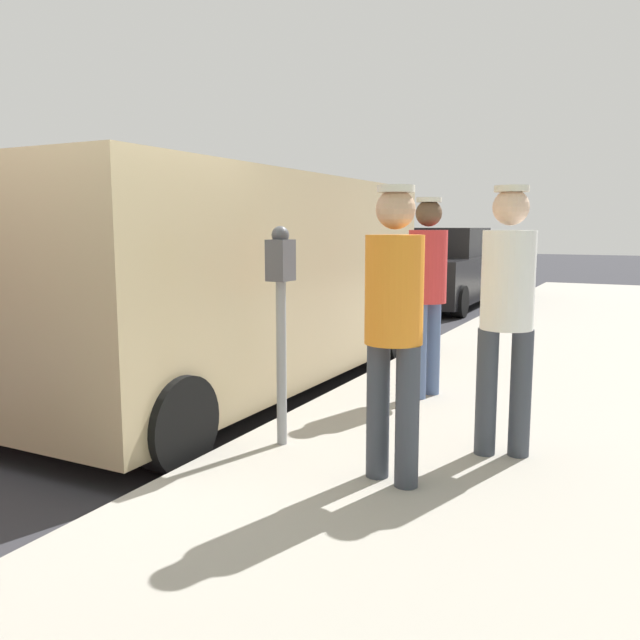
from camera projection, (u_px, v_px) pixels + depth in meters
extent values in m
plane|color=#2D2D33|center=(53.00, 470.00, 4.51)|extent=(80.00, 80.00, 0.00)
cube|color=#9E998E|center=(605.00, 585.00, 2.92)|extent=(5.00, 32.00, 0.15)
cylinder|color=gray|center=(281.00, 364.00, 4.52)|extent=(0.07, 0.07, 1.15)
cube|color=#4C4C51|center=(281.00, 260.00, 4.42)|extent=(0.14, 0.18, 0.28)
sphere|color=#47474C|center=(280.00, 235.00, 4.40)|extent=(0.12, 0.12, 0.12)
cylinder|color=#383D47|center=(521.00, 393.00, 4.31)|extent=(0.14, 0.14, 0.85)
cylinder|color=#383D47|center=(486.00, 392.00, 4.34)|extent=(0.14, 0.14, 0.85)
cylinder|color=white|center=(508.00, 280.00, 4.22)|extent=(0.34, 0.34, 0.64)
sphere|color=beige|center=(511.00, 207.00, 4.15)|extent=(0.23, 0.23, 0.23)
cylinder|color=silver|center=(512.00, 189.00, 4.14)|extent=(0.22, 0.22, 0.04)
cylinder|color=#4C608C|center=(432.00, 348.00, 5.93)|extent=(0.14, 0.14, 0.85)
cylinder|color=#4C608C|center=(419.00, 351.00, 5.77)|extent=(0.14, 0.14, 0.85)
cylinder|color=red|center=(428.00, 267.00, 5.75)|extent=(0.34, 0.34, 0.64)
sphere|color=brown|center=(429.00, 213.00, 5.68)|extent=(0.23, 0.23, 0.23)
cylinder|color=silver|center=(429.00, 200.00, 5.66)|extent=(0.22, 0.22, 0.04)
cylinder|color=#383D47|center=(407.00, 417.00, 3.79)|extent=(0.14, 0.14, 0.84)
cylinder|color=#383D47|center=(378.00, 410.00, 3.94)|extent=(0.14, 0.14, 0.84)
cylinder|color=orange|center=(394.00, 290.00, 3.76)|extent=(0.34, 0.34, 0.63)
sphere|color=tan|center=(396.00, 209.00, 3.70)|extent=(0.23, 0.23, 0.23)
cylinder|color=silver|center=(396.00, 189.00, 3.68)|extent=(0.22, 0.22, 0.04)
cube|color=tan|center=(232.00, 277.00, 6.55)|extent=(2.03, 5.21, 1.96)
cube|color=black|center=(19.00, 243.00, 4.33)|extent=(1.84, 0.09, 0.88)
cylinder|color=black|center=(176.00, 424.00, 4.43)|extent=(0.22, 0.68, 0.68)
cylinder|color=black|center=(393.00, 336.00, 8.03)|extent=(0.22, 0.68, 0.68)
cylinder|color=black|center=(262.00, 325.00, 8.90)|extent=(0.22, 0.68, 0.68)
cube|color=black|center=(439.00, 277.00, 13.88)|extent=(1.89, 4.43, 0.89)
cube|color=black|center=(443.00, 242.00, 13.97)|extent=(1.63, 2.01, 0.60)
cylinder|color=black|center=(460.00, 302.00, 12.08)|extent=(0.23, 0.60, 0.60)
cylinder|color=black|center=(373.00, 297.00, 12.83)|extent=(0.23, 0.60, 0.60)
cylinder|color=black|center=(495.00, 287.00, 15.02)|extent=(0.23, 0.60, 0.60)
cylinder|color=black|center=(423.00, 284.00, 15.76)|extent=(0.23, 0.60, 0.60)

